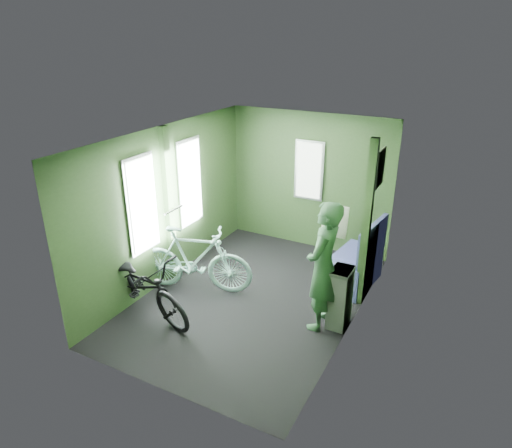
{
  "coord_description": "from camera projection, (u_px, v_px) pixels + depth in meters",
  "views": [
    {
      "loc": [
        2.6,
        -4.84,
        3.49
      ],
      "look_at": [
        0.0,
        0.1,
        1.1
      ],
      "focal_mm": 32.0,
      "sensor_mm": 36.0,
      "label": 1
    }
  ],
  "objects": [
    {
      "name": "bicycle_black",
      "position": [
        146.0,
        314.0,
        6.07
      ],
      "size": [
        1.92,
        1.24,
        1.04
      ],
      "primitive_type": "imported",
      "rotation": [
        0.0,
        -0.21,
        1.3
      ],
      "color": "black",
      "rests_on": "ground"
    },
    {
      "name": "bench_seat",
      "position": [
        355.0,
        266.0,
        6.66
      ],
      "size": [
        0.65,
        1.02,
        1.02
      ],
      "rotation": [
        0.0,
        0.0,
        -0.12
      ],
      "color": "navy",
      "rests_on": "ground"
    },
    {
      "name": "passenger",
      "position": [
        323.0,
        266.0,
        5.53
      ],
      "size": [
        0.42,
        0.66,
        1.68
      ],
      "rotation": [
        0.0,
        0.0,
        -1.61
      ],
      "color": "#305838",
      "rests_on": "ground"
    },
    {
      "name": "bicycle_mint",
      "position": [
        196.0,
        290.0,
        6.62
      ],
      "size": [
        1.76,
        1.02,
        1.04
      ],
      "primitive_type": "imported",
      "rotation": [
        0.0,
        -0.09,
        1.87
      ],
      "color": "#9CDACF",
      "rests_on": "ground"
    },
    {
      "name": "room",
      "position": [
        251.0,
        201.0,
        5.91
      ],
      "size": [
        4.0,
        4.02,
        2.31
      ],
      "color": "black",
      "rests_on": "ground"
    },
    {
      "name": "waste_box",
      "position": [
        340.0,
        298.0,
        5.69
      ],
      "size": [
        0.24,
        0.33,
        0.81
      ],
      "primitive_type": "cube",
      "color": "slate",
      "rests_on": "ground"
    }
  ]
}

